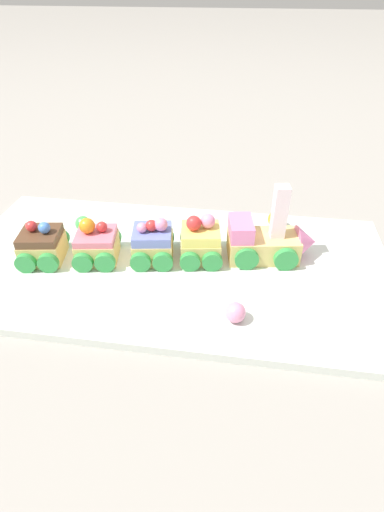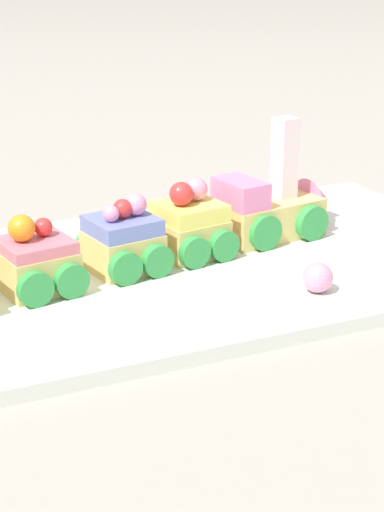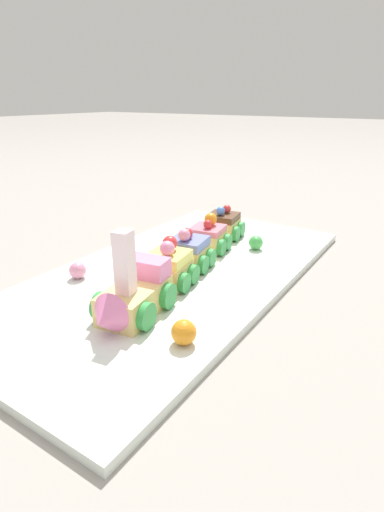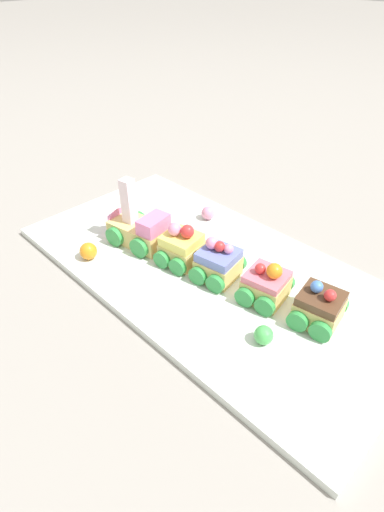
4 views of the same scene
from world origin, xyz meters
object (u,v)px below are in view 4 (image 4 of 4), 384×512
Objects in this scene: gumball_pink at (208,213)px; gumball_orange at (88,251)px; cake_train_locomotive at (135,227)px; cake_car_strawberry at (266,285)px; gumball_green at (264,335)px; cake_car_blueberry at (218,264)px; cake_car_chocolate at (319,308)px; cake_car_lemon at (182,248)px.

gumball_orange is (0.05, 0.23, 0.00)m from gumball_pink.
cake_train_locomotive is 0.25m from cake_car_strawberry.
cake_train_locomotive is 5.34× the size of gumball_green.
gumball_green is (-0.13, 0.06, -0.01)m from cake_car_blueberry.
cake_car_strawberry reaches higher than gumball_orange.
gumball_green is at bearing 115.90° from cake_car_strawberry.
cake_car_chocolate is at bearing 162.94° from gumball_pink.
cake_car_blueberry is 0.08m from cake_car_strawberry.
cake_train_locomotive is 1.63× the size of cake_car_blueberry.
gumball_pink is at bearing -103.18° from gumball_orange.
gumball_green and gumball_pink have the same top height.
cake_car_lemon is 0.14m from gumball_pink.
cake_car_blueberry is 2.88× the size of gumball_orange.
cake_car_strawberry is at bearing -54.72° from gumball_green.
gumball_green is 0.31m from gumball_orange.
gumball_orange is (0.18, 0.11, -0.01)m from cake_car_blueberry.
cake_car_lemon is at bearing 115.25° from gumball_pink.
cake_car_strawberry is 1.00× the size of cake_car_chocolate.
cake_train_locomotive reaches higher than cake_car_blueberry.
cake_car_blueberry reaches higher than cake_car_strawberry.
cake_train_locomotive is 0.33m from cake_car_chocolate.
gumball_orange is at bearing 13.20° from cake_car_chocolate.
gumball_orange is at bearing 23.11° from cake_car_blueberry.
cake_car_chocolate reaches higher than gumball_pink.
cake_car_lemon is 0.07m from cake_car_blueberry.
gumball_pink is at bearing -51.15° from cake_car_blueberry.
gumball_green is (-0.05, 0.07, -0.01)m from cake_car_strawberry.
gumball_green is (-0.29, 0.03, -0.01)m from cake_train_locomotive.
cake_train_locomotive is 4.70× the size of gumball_orange.
cake_car_lemon is at bearing -0.04° from cake_car_strawberry.
gumball_orange is at bearing 71.89° from cake_train_locomotive.
cake_car_lemon reaches higher than cake_car_strawberry.
cake_car_strawberry is at bearing 0.12° from cake_car_chocolate.
cake_car_strawberry is at bearing 179.74° from cake_car_blueberry.
cake_car_chocolate is at bearing 179.93° from cake_car_blueberry.
gumball_orange is at bearing 10.50° from gumball_green.
gumball_green is at bearing 157.61° from cake_car_lemon.
cake_train_locomotive is 1.63× the size of cake_car_strawberry.
gumball_orange reaches higher than gumball_pink.
cake_car_lemon is 0.15m from gumball_orange.
cake_car_chocolate is 0.29m from gumball_pink.
cake_car_chocolate is (-0.08, -0.01, -0.00)m from cake_car_strawberry.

